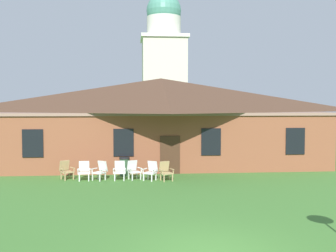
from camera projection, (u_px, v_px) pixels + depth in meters
ground_plane at (208, 252)px, 10.77m from camera, size 200.00×200.00×0.00m
brick_building at (161, 119)px, 27.58m from camera, size 20.06×10.40×5.56m
dome_tower at (164, 69)px, 46.47m from camera, size 5.18×5.18×17.10m
lawn_chair_by_porch at (66, 170)px, 21.11m from camera, size 0.85×0.87×0.96m
lawn_chair_near_door at (84, 170)px, 20.84m from camera, size 0.68×0.71×0.96m
lawn_chair_left_end at (100, 170)px, 20.91m from camera, size 0.85×0.87×0.96m
lawn_chair_middle at (120, 170)px, 20.96m from camera, size 0.65×0.68×0.96m
lawn_chair_right_end at (134, 170)px, 21.10m from camera, size 0.80×0.84×0.96m
lawn_chair_far_side at (151, 170)px, 20.84m from camera, size 0.84×0.86×0.96m
lawn_chair_under_eave at (166, 171)px, 20.77m from camera, size 0.75×0.81×0.96m
trash_bin at (125, 166)px, 22.23m from camera, size 0.56×0.56×0.98m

